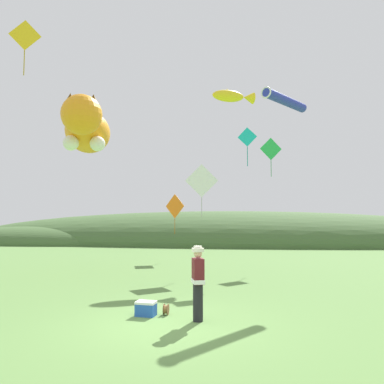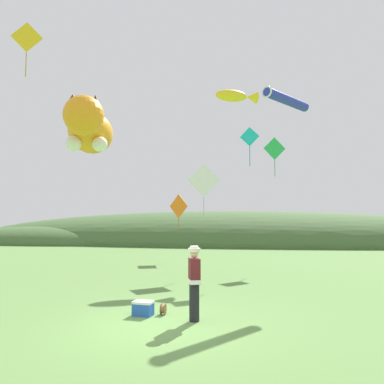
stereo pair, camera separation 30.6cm
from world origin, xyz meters
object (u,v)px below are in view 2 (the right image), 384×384
Objects in this scene: kite_tube_streamer at (286,100)px; kite_diamond_white at (204,181)px; festival_attendant at (194,281)px; kite_diamond_orange at (179,206)px; kite_diamond_green at (274,149)px; kite_fish_windsock at (236,96)px; kite_spool at (163,309)px; picnic_cooler at (143,308)px; kite_diamond_teal at (250,137)px; kite_diamond_gold at (27,38)px; kite_giant_cat at (90,131)px.

kite_diamond_white is at bearing 149.48° from kite_tube_streamer.
kite_diamond_orange is (-2.84, 12.57, 2.18)m from festival_attendant.
kite_diamond_orange is (-5.48, 1.09, -3.05)m from kite_diamond_green.
kite_diamond_white is 1.02× the size of kite_diamond_orange.
kite_fish_windsock is at bearing 86.65° from festival_attendant.
kite_spool is (-0.87, 0.48, -0.82)m from festival_attendant.
kite_diamond_white is (0.63, 7.30, 3.94)m from picnic_cooler.
kite_diamond_orange is (-1.97, 12.09, 3.00)m from kite_spool.
kite_tube_streamer is (4.11, 5.25, 6.82)m from picnic_cooler.
picnic_cooler is (-0.48, -0.17, 0.04)m from kite_spool.
kite_diamond_gold is at bearing -146.25° from kite_diamond_teal.
kite_spool is 9.82m from kite_diamond_teal.
kite_diamond_gold is at bearing 154.03° from picnic_cooler.
kite_giant_cat is 7.23m from kite_diamond_teal.
festival_attendant is 0.74× the size of kite_fish_windsock.
kite_giant_cat is at bearing -148.33° from kite_fish_windsock.
kite_diamond_teal is (2.68, 7.65, 5.93)m from picnic_cooler.
kite_tube_streamer is 4.96m from kite_diamond_white.
picnic_cooler is at bearing -109.32° from kite_diamond_teal.
festival_attendant is 13.07m from kite_diamond_orange.
picnic_cooler is 9.95m from kite_giant_cat.
picnic_cooler is 13.71m from kite_fish_windsock.
festival_attendant is at bearing -13.22° from picnic_cooler.
kite_tube_streamer is at bearing -30.52° from kite_diamond_white.
kite_spool is 0.52× the size of picnic_cooler.
kite_diamond_gold reaches higher than kite_diamond_teal.
kite_diamond_green is 0.89× the size of kite_diamond_white.
kite_diamond_teal is at bearing -47.87° from kite_diamond_orange.
kite_giant_cat is at bearing -169.99° from kite_diamond_teal.
kite_diamond_gold reaches higher than kite_spool.
picnic_cooler is 0.27× the size of kite_diamond_gold.
kite_diamond_green is at bearing 69.44° from kite_diamond_teal.
kite_diamond_orange is (-2.11, 4.95, -0.98)m from kite_diamond_white.
festival_attendant is 1.29m from kite_spool.
kite_diamond_green is at bearing 77.02° from festival_attendant.
kite_diamond_orange is at bearing 168.72° from kite_diamond_green.
kite_diamond_green is at bearing 29.48° from kite_giant_cat.
festival_attendant is 8.67m from kite_tube_streamer.
kite_diamond_white is (-3.37, -3.86, -2.07)m from kite_diamond_green.
kite_fish_windsock is 7.03m from kite_diamond_orange.
picnic_cooler is 10.32m from kite_diamond_gold.
kite_fish_windsock reaches higher than kite_spool.
kite_tube_streamer is at bearing -59.29° from kite_diamond_teal.
kite_diamond_white reaches higher than kite_diamond_orange.
kite_tube_streamer reaches higher than kite_spool.
kite_diamond_white is at bearing 95.45° from festival_attendant.
kite_diamond_gold is at bearing -99.17° from kite_giant_cat.
kite_diamond_teal reaches higher than kite_diamond_orange.
kite_spool is 8.17m from kite_diamond_white.
kite_diamond_orange is (2.95, 5.86, -3.24)m from kite_giant_cat.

